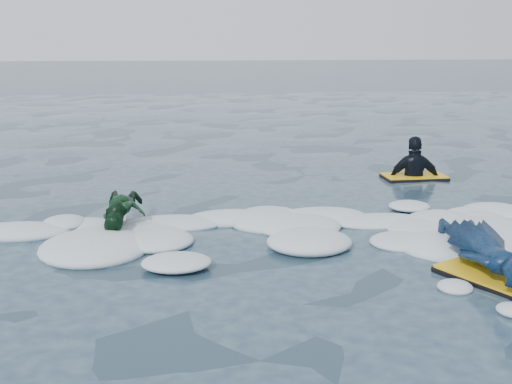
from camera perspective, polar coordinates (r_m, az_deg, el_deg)
ground at (r=6.78m, az=-1.51°, el=-6.77°), size 120.00×120.00×0.00m
foam_band at (r=7.76m, az=-2.10°, el=-4.12°), size 12.00×3.10×0.30m
prone_woman_unit at (r=6.90m, az=20.02°, el=-5.18°), size 1.12×1.81×0.46m
prone_child_unit at (r=8.13m, az=-11.72°, el=-1.88°), size 0.64×1.20×0.45m
waiting_rider_unit at (r=11.23m, az=13.86°, el=0.84°), size 1.08×0.62×1.59m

